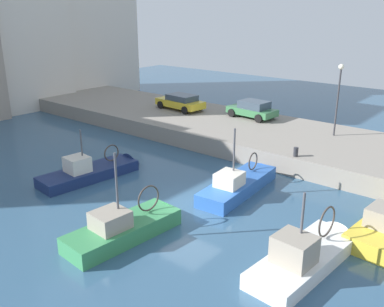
{
  "coord_description": "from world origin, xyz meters",
  "views": [
    {
      "loc": [
        -14.72,
        -12.29,
        9.48
      ],
      "look_at": [
        3.88,
        3.03,
        1.2
      ],
      "focal_mm": 39.78,
      "sensor_mm": 36.0,
      "label": 1
    }
  ],
  "objects_px": {
    "fishing_boat_white": "(309,259)",
    "parked_car_green": "(253,109)",
    "quay_streetlamp": "(339,88)",
    "fishing_boat_green": "(130,233)",
    "fishing_boat_navy": "(95,175)",
    "mooring_bollard_mid": "(296,152)",
    "fishing_boat_blue": "(241,188)",
    "parked_car_yellow": "(181,102)"
  },
  "relations": [
    {
      "from": "parked_car_green",
      "to": "mooring_bollard_mid",
      "type": "height_order",
      "value": "parked_car_green"
    },
    {
      "from": "fishing_boat_white",
      "to": "fishing_boat_blue",
      "type": "xyz_separation_m",
      "value": [
        4.21,
        5.94,
        -0.05
      ]
    },
    {
      "from": "fishing_boat_navy",
      "to": "fishing_boat_blue",
      "type": "xyz_separation_m",
      "value": [
        3.82,
        -7.75,
        -0.01
      ]
    },
    {
      "from": "mooring_bollard_mid",
      "to": "fishing_boat_white",
      "type": "bearing_deg",
      "value": -149.84
    },
    {
      "from": "fishing_boat_blue",
      "to": "parked_car_yellow",
      "type": "bearing_deg",
      "value": 53.76
    },
    {
      "from": "mooring_bollard_mid",
      "to": "fishing_boat_blue",
      "type": "bearing_deg",
      "value": 161.9
    },
    {
      "from": "fishing_boat_white",
      "to": "parked_car_green",
      "type": "xyz_separation_m",
      "value": [
        14.42,
        11.6,
        1.75
      ]
    },
    {
      "from": "fishing_boat_navy",
      "to": "parked_car_green",
      "type": "distance_m",
      "value": 14.3
    },
    {
      "from": "fishing_boat_white",
      "to": "quay_streetlamp",
      "type": "relative_size",
      "value": 1.36
    },
    {
      "from": "fishing_boat_navy",
      "to": "parked_car_yellow",
      "type": "distance_m",
      "value": 13.36
    },
    {
      "from": "fishing_boat_green",
      "to": "fishing_boat_blue",
      "type": "relative_size",
      "value": 0.9
    },
    {
      "from": "parked_car_yellow",
      "to": "fishing_boat_navy",
      "type": "bearing_deg",
      "value": -161.61
    },
    {
      "from": "parked_car_green",
      "to": "fishing_boat_blue",
      "type": "bearing_deg",
      "value": -151.0
    },
    {
      "from": "fishing_boat_green",
      "to": "fishing_boat_navy",
      "type": "bearing_deg",
      "value": 63.1
    },
    {
      "from": "parked_car_green",
      "to": "mooring_bollard_mid",
      "type": "relative_size",
      "value": 7.28
    },
    {
      "from": "parked_car_green",
      "to": "fishing_boat_navy",
      "type": "bearing_deg",
      "value": 171.52
    },
    {
      "from": "parked_car_yellow",
      "to": "quay_streetlamp",
      "type": "height_order",
      "value": "quay_streetlamp"
    },
    {
      "from": "mooring_bollard_mid",
      "to": "quay_streetlamp",
      "type": "distance_m",
      "value": 6.39
    },
    {
      "from": "fishing_boat_navy",
      "to": "parked_car_green",
      "type": "bearing_deg",
      "value": -8.48
    },
    {
      "from": "fishing_boat_navy",
      "to": "fishing_boat_green",
      "type": "distance_m",
      "value": 7.5
    },
    {
      "from": "parked_car_green",
      "to": "quay_streetlamp",
      "type": "xyz_separation_m",
      "value": [
        -0.71,
        -6.95,
        2.55
      ]
    },
    {
      "from": "fishing_boat_navy",
      "to": "parked_car_green",
      "type": "relative_size",
      "value": 1.7
    },
    {
      "from": "fishing_boat_green",
      "to": "fishing_boat_blue",
      "type": "distance_m",
      "value": 7.3
    },
    {
      "from": "parked_car_green",
      "to": "parked_car_yellow",
      "type": "height_order",
      "value": "parked_car_green"
    },
    {
      "from": "fishing_boat_blue",
      "to": "quay_streetlamp",
      "type": "distance_m",
      "value": 10.52
    },
    {
      "from": "parked_car_yellow",
      "to": "fishing_boat_white",
      "type": "bearing_deg",
      "value": -125.95
    },
    {
      "from": "fishing_boat_green",
      "to": "quay_streetlamp",
      "type": "height_order",
      "value": "quay_streetlamp"
    },
    {
      "from": "parked_car_green",
      "to": "quay_streetlamp",
      "type": "height_order",
      "value": "quay_streetlamp"
    },
    {
      "from": "fishing_boat_blue",
      "to": "parked_car_yellow",
      "type": "relative_size",
      "value": 1.52
    },
    {
      "from": "fishing_boat_white",
      "to": "mooring_bollard_mid",
      "type": "bearing_deg",
      "value": 30.16
    },
    {
      "from": "fishing_boat_white",
      "to": "parked_car_green",
      "type": "bearing_deg",
      "value": 38.81
    },
    {
      "from": "parked_car_yellow",
      "to": "quay_streetlamp",
      "type": "relative_size",
      "value": 0.93
    },
    {
      "from": "fishing_boat_blue",
      "to": "parked_car_green",
      "type": "height_order",
      "value": "fishing_boat_blue"
    },
    {
      "from": "mooring_bollard_mid",
      "to": "parked_car_yellow",
      "type": "bearing_deg",
      "value": 69.62
    },
    {
      "from": "fishing_boat_blue",
      "to": "parked_car_green",
      "type": "relative_size",
      "value": 1.71
    },
    {
      "from": "mooring_bollard_mid",
      "to": "fishing_boat_navy",
      "type": "bearing_deg",
      "value": 130.41
    },
    {
      "from": "fishing_boat_white",
      "to": "fishing_boat_green",
      "type": "relative_size",
      "value": 1.07
    },
    {
      "from": "fishing_boat_white",
      "to": "parked_car_green",
      "type": "relative_size",
      "value": 1.64
    },
    {
      "from": "fishing_boat_navy",
      "to": "parked_car_yellow",
      "type": "bearing_deg",
      "value": 18.39
    },
    {
      "from": "fishing_boat_navy",
      "to": "mooring_bollard_mid",
      "type": "relative_size",
      "value": 12.36
    },
    {
      "from": "mooring_bollard_mid",
      "to": "quay_streetlamp",
      "type": "bearing_deg",
      "value": -0.33
    },
    {
      "from": "fishing_boat_green",
      "to": "parked_car_green",
      "type": "xyz_separation_m",
      "value": [
        17.43,
        4.6,
        1.78
      ]
    }
  ]
}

